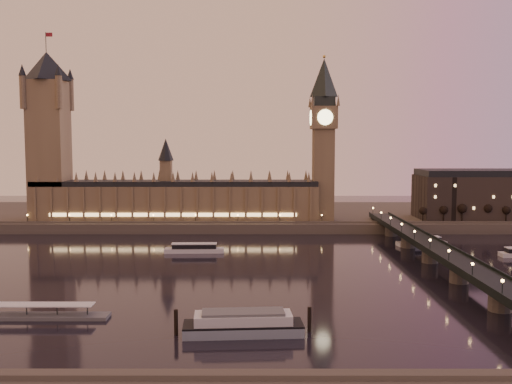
# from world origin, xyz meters

# --- Properties ---
(ground) EXTENTS (700.00, 700.00, 0.00)m
(ground) POSITION_xyz_m (0.00, 0.00, 0.00)
(ground) COLOR black
(ground) RESTS_ON ground
(far_embankment) EXTENTS (560.00, 130.00, 6.00)m
(far_embankment) POSITION_xyz_m (30.00, 165.00, 3.00)
(far_embankment) COLOR #423D35
(far_embankment) RESTS_ON ground
(palace_of_westminster) EXTENTS (180.00, 26.62, 52.00)m
(palace_of_westminster) POSITION_xyz_m (-40.12, 120.99, 21.71)
(palace_of_westminster) COLOR brown
(palace_of_westminster) RESTS_ON ground
(victoria_tower) EXTENTS (31.68, 31.68, 118.00)m
(victoria_tower) POSITION_xyz_m (-120.00, 121.00, 65.79)
(victoria_tower) COLOR brown
(victoria_tower) RESTS_ON ground
(big_ben) EXTENTS (17.68, 17.68, 104.00)m
(big_ben) POSITION_xyz_m (53.99, 120.99, 63.95)
(big_ben) COLOR brown
(big_ben) RESTS_ON ground
(westminster_bridge) EXTENTS (13.20, 260.00, 15.30)m
(westminster_bridge) POSITION_xyz_m (91.61, 0.00, 5.52)
(westminster_bridge) COLOR black
(westminster_bridge) RESTS_ON ground
(bare_tree_0) EXTENTS (5.21, 5.21, 10.59)m
(bare_tree_0) POSITION_xyz_m (113.49, 109.00, 13.87)
(bare_tree_0) COLOR black
(bare_tree_0) RESTS_ON ground
(bare_tree_1) EXTENTS (5.21, 5.21, 10.59)m
(bare_tree_1) POSITION_xyz_m (126.85, 109.00, 13.87)
(bare_tree_1) COLOR black
(bare_tree_1) RESTS_ON ground
(bare_tree_2) EXTENTS (5.21, 5.21, 10.59)m
(bare_tree_2) POSITION_xyz_m (140.21, 109.00, 13.87)
(bare_tree_2) COLOR black
(bare_tree_2) RESTS_ON ground
(bare_tree_3) EXTENTS (5.21, 5.21, 10.59)m
(bare_tree_3) POSITION_xyz_m (153.57, 109.00, 13.87)
(bare_tree_3) COLOR black
(bare_tree_3) RESTS_ON ground
(bare_tree_4) EXTENTS (5.21, 5.21, 10.59)m
(bare_tree_4) POSITION_xyz_m (166.93, 109.00, 13.87)
(bare_tree_4) COLOR black
(bare_tree_4) RESTS_ON ground
(cruise_boat_a) EXTENTS (29.99, 7.39, 4.77)m
(cruise_boat_a) POSITION_xyz_m (-19.84, 42.85, 2.10)
(cruise_boat_a) COLOR silver
(cruise_boat_a) RESTS_ON ground
(cruise_boat_b) EXTENTS (27.37, 10.33, 4.93)m
(cruise_boat_b) POSITION_xyz_m (100.61, 62.49, 2.17)
(cruise_boat_b) COLOR silver
(cruise_boat_b) RESTS_ON ground
(moored_barge) EXTENTS (40.03, 11.95, 7.35)m
(moored_barge) POSITION_xyz_m (7.73, -80.10, 3.10)
(moored_barge) COLOR gray
(moored_barge) RESTS_ON ground
(pontoon_pier) EXTENTS (40.36, 6.73, 10.76)m
(pontoon_pier) POSITION_xyz_m (-55.63, -64.90, 1.16)
(pontoon_pier) COLOR #595B5E
(pontoon_pier) RESTS_ON ground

